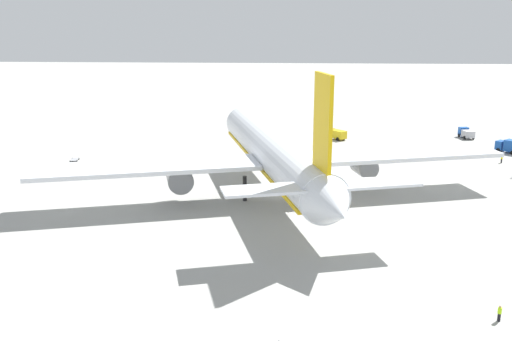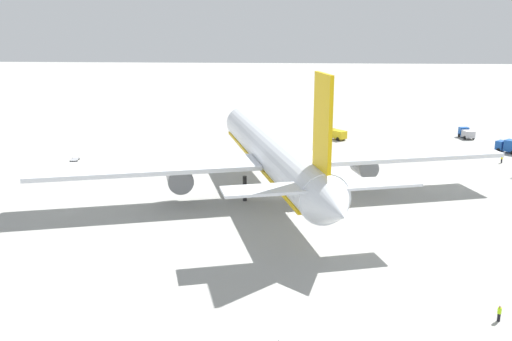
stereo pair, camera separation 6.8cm
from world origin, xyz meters
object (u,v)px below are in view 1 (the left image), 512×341
at_px(baggage_cart_1, 75,160).
at_px(service_truck_2, 336,134).
at_px(traffic_cone_1, 439,149).
at_px(service_truck_0, 509,146).
at_px(ground_worker_3, 472,153).
at_px(traffic_cone_3, 78,166).
at_px(service_truck_5, 466,133).
at_px(ground_worker_4, 502,159).
at_px(airliner, 274,154).
at_px(ground_worker_1, 499,313).

bearing_deg(baggage_cart_1, service_truck_2, -65.37).
bearing_deg(traffic_cone_1, service_truck_0, -96.34).
xyz_separation_m(ground_worker_3, traffic_cone_3, (-15.08, 83.28, -0.54)).
bearing_deg(service_truck_5, service_truck_0, -163.18).
xyz_separation_m(service_truck_5, traffic_cone_3, (-35.19, 87.89, -1.04)).
xyz_separation_m(service_truck_2, traffic_cone_3, (-31.97, 54.62, -1.11)).
height_order(ground_worker_4, traffic_cone_3, ground_worker_4).
height_order(traffic_cone_1, traffic_cone_3, same).
relative_size(service_truck_0, service_truck_5, 1.05).
bearing_deg(baggage_cart_1, traffic_cone_1, -79.34).
xyz_separation_m(airliner, ground_worker_4, (26.06, -47.34, -6.54)).
bearing_deg(service_truck_0, ground_worker_3, 112.84).
distance_m(baggage_cart_1, ground_worker_4, 90.69).
relative_size(airliner, ground_worker_4, 45.48).
bearing_deg(airliner, ground_worker_3, -53.31).
relative_size(service_truck_2, traffic_cone_3, 11.05).
bearing_deg(service_truck_5, ground_worker_4, 179.67).
height_order(service_truck_5, baggage_cart_1, service_truck_5).
relative_size(traffic_cone_1, traffic_cone_3, 1.00).
height_order(airliner, service_truck_2, airliner).
bearing_deg(airliner, traffic_cone_3, 67.34).
height_order(service_truck_2, traffic_cone_3, service_truck_2).
relative_size(ground_worker_1, traffic_cone_3, 3.13).
bearing_deg(ground_worker_3, traffic_cone_1, 44.89).
distance_m(service_truck_2, traffic_cone_3, 63.29).
height_order(baggage_cart_1, traffic_cone_3, traffic_cone_3).
height_order(service_truck_2, service_truck_5, service_truck_5).
relative_size(ground_worker_3, ground_worker_4, 0.93).
xyz_separation_m(airliner, traffic_cone_1, (37.62, -37.22, -7.14)).
height_order(service_truck_2, traffic_cone_1, service_truck_2).
distance_m(service_truck_5, ground_worker_3, 20.64).
height_order(airliner, service_truck_5, airliner).
distance_m(service_truck_2, ground_worker_3, 33.27).
distance_m(ground_worker_1, ground_worker_4, 70.86).
xyz_separation_m(service_truck_2, ground_worker_1, (-89.68, -9.77, -0.51)).
xyz_separation_m(service_truck_0, baggage_cart_1, (-13.47, 95.64, -1.34)).
distance_m(airliner, ground_worker_4, 54.43).
xyz_separation_m(baggage_cart_1, traffic_cone_3, (-5.60, -2.88, 0.01)).
relative_size(airliner, ground_worker_3, 48.69).
height_order(service_truck_5, ground_worker_1, service_truck_5).
xyz_separation_m(airliner, service_truck_5, (52.06, -47.48, -6.10)).
distance_m(airliner, service_truck_5, 70.72).
xyz_separation_m(ground_worker_3, traffic_cone_1, (5.67, 5.65, -0.54)).
bearing_deg(ground_worker_1, service_truck_5, -14.20).
bearing_deg(service_truck_2, ground_worker_3, -120.51).
bearing_deg(ground_worker_1, traffic_cone_1, -9.58).
height_order(ground_worker_3, traffic_cone_3, ground_worker_3).
relative_size(service_truck_0, ground_worker_1, 3.18).
bearing_deg(baggage_cart_1, ground_worker_1, -133.27).
height_order(baggage_cart_1, ground_worker_1, ground_worker_1).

